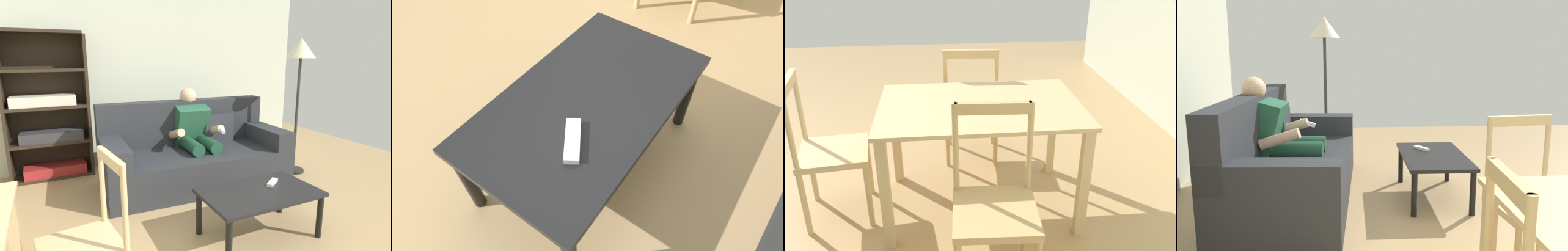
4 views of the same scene
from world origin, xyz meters
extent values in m
plane|color=tan|center=(0.00, 0.00, 0.00)|extent=(8.63, 8.63, 0.00)
cube|color=#282B30|center=(0.98, 1.83, 0.20)|extent=(2.17, 1.04, 0.41)
cube|color=#282B30|center=(1.00, 2.20, 0.68)|extent=(2.14, 0.30, 0.55)
cube|color=#282B30|center=(0.03, 1.87, 0.51)|extent=(0.28, 0.95, 0.21)
cube|color=#282B30|center=(1.93, 1.78, 0.51)|extent=(0.28, 0.95, 0.21)
cube|color=#2C3037|center=(1.38, 2.02, 0.59)|extent=(0.40, 0.14, 0.36)
cube|color=#23563D|center=(1.04, 2.08, 0.64)|extent=(0.42, 0.36, 0.54)
sphere|color=#DBAD89|center=(1.04, 2.18, 1.00)|extent=(0.21, 0.21, 0.21)
cylinder|color=#1C4530|center=(0.92, 1.80, 0.48)|extent=(0.17, 0.45, 0.15)
cylinder|color=#DBAD89|center=(0.91, 1.58, 0.20)|extent=(0.11, 0.11, 0.41)
cube|color=black|center=(0.90, 1.50, 0.04)|extent=(0.11, 0.24, 0.08)
cylinder|color=#1C4530|center=(1.14, 1.79, 0.48)|extent=(0.17, 0.45, 0.15)
cylinder|color=#DBAD89|center=(1.13, 1.57, 0.20)|extent=(0.11, 0.11, 0.41)
cube|color=black|center=(1.12, 1.49, 0.04)|extent=(0.11, 0.24, 0.08)
cylinder|color=#DBAD89|center=(0.78, 1.93, 0.61)|extent=(0.11, 0.36, 0.19)
cylinder|color=#DBAD89|center=(1.28, 1.90, 0.61)|extent=(0.11, 0.36, 0.19)
cube|color=white|center=(1.27, 1.74, 0.65)|extent=(0.05, 0.16, 0.08)
cube|color=black|center=(0.97, 0.59, 0.39)|extent=(0.96, 0.56, 0.03)
cylinder|color=black|center=(0.53, 0.35, 0.19)|extent=(0.05, 0.05, 0.37)
cylinder|color=black|center=(1.41, 0.35, 0.19)|extent=(0.05, 0.05, 0.37)
cylinder|color=black|center=(0.53, 0.83, 0.19)|extent=(0.05, 0.05, 0.37)
cylinder|color=black|center=(1.41, 0.83, 0.19)|extent=(0.05, 0.05, 0.37)
cube|color=white|center=(1.16, 0.66, 0.41)|extent=(0.17, 0.14, 0.02)
cylinder|color=tan|center=(-1.20, 0.83, 0.71)|extent=(0.03, 0.03, 0.51)
cube|color=tan|center=(-1.39, 0.84, 0.94)|extent=(0.38, 0.06, 0.06)
cube|color=#D1B27F|center=(-0.45, 0.31, 0.46)|extent=(0.47, 0.47, 0.04)
cylinder|color=#D1B27F|center=(-0.28, 0.52, 0.23)|extent=(0.04, 0.04, 0.46)
cylinder|color=#D1B27F|center=(-0.23, 0.14, 0.23)|extent=(0.04, 0.04, 0.46)
cylinder|color=#D1B27F|center=(-0.28, 0.52, 0.71)|extent=(0.03, 0.03, 0.50)
cylinder|color=#D1B27F|center=(-0.23, 0.14, 0.71)|extent=(0.03, 0.03, 0.50)
cube|color=#D1B27F|center=(-0.26, 0.33, 0.93)|extent=(0.09, 0.38, 0.06)
cylinder|color=black|center=(2.31, 1.63, 0.01)|extent=(0.28, 0.28, 0.03)
cylinder|color=#333333|center=(2.31, 1.63, 0.73)|extent=(0.04, 0.04, 1.46)
cone|color=beige|center=(2.31, 1.63, 1.58)|extent=(0.36, 0.36, 0.24)
camera|label=1|loc=(-0.54, -1.33, 1.48)|focal=28.62mm
camera|label=2|loc=(1.65, 1.08, 1.30)|focal=30.81mm
camera|label=3|loc=(-1.13, 2.71, 1.72)|focal=38.31mm
camera|label=4|loc=(-2.61, 1.34, 1.36)|focal=37.86mm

